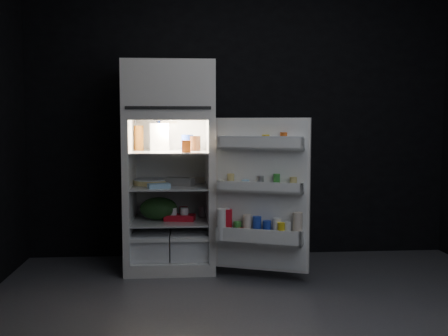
{
  "coord_description": "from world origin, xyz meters",
  "views": [
    {
      "loc": [
        -0.54,
        -3.27,
        1.27
      ],
      "look_at": [
        -0.21,
        1.0,
        0.9
      ],
      "focal_mm": 42.0,
      "sensor_mm": 36.0,
      "label": 1
    }
  ],
  "objects": [
    {
      "name": "milk_jug",
      "position": [
        -0.75,
        1.34,
        1.15
      ],
      "size": [
        0.16,
        0.16,
        0.24
      ],
      "primitive_type": "cube",
      "rotation": [
        0.0,
        0.0,
        -0.01
      ],
      "color": "white",
      "rests_on": "refrigerator"
    },
    {
      "name": "jam_jar",
      "position": [
        -0.44,
        1.32,
        1.09
      ],
      "size": [
        0.11,
        0.11,
        0.13
      ],
      "primitive_type": "cylinder",
      "rotation": [
        0.0,
        0.0,
        0.15
      ],
      "color": "#311A0D",
      "rests_on": "refrigerator"
    },
    {
      "name": "wall_front",
      "position": [
        0.0,
        -1.7,
        1.35
      ],
      "size": [
        4.0,
        0.0,
        2.7
      ],
      "primitive_type": "cube",
      "color": "black",
      "rests_on": "ground"
    },
    {
      "name": "pie",
      "position": [
        -0.82,
        1.36,
        0.75
      ],
      "size": [
        0.34,
        0.34,
        0.04
      ],
      "primitive_type": "cylinder",
      "rotation": [
        0.0,
        0.0,
        0.05
      ],
      "color": "tan",
      "rests_on": "refrigerator"
    },
    {
      "name": "wrapped_pkg",
      "position": [
        -0.42,
        1.46,
        0.75
      ],
      "size": [
        0.13,
        0.12,
        0.05
      ],
      "primitive_type": "cube",
      "rotation": [
        0.0,
        0.0,
        0.27
      ],
      "color": "beige",
      "rests_on": "refrigerator"
    },
    {
      "name": "amber_bottle",
      "position": [
        -0.94,
        1.41,
        1.14
      ],
      "size": [
        0.1,
        0.1,
        0.22
      ],
      "primitive_type": "cylinder",
      "rotation": [
        0.0,
        0.0,
        -0.25
      ],
      "color": "orange",
      "rests_on": "refrigerator"
    },
    {
      "name": "small_carton",
      "position": [
        -0.52,
        1.06,
        1.08
      ],
      "size": [
        0.08,
        0.06,
        0.1
      ],
      "primitive_type": "cube",
      "rotation": [
        0.0,
        0.0,
        -0.11
      ],
      "color": "#D65B19",
      "rests_on": "refrigerator"
    },
    {
      "name": "refrigerator",
      "position": [
        -0.66,
        1.32,
        0.96
      ],
      "size": [
        0.76,
        0.71,
        1.78
      ],
      "color": "white",
      "rests_on": "ground"
    },
    {
      "name": "wall_back",
      "position": [
        0.0,
        1.7,
        1.35
      ],
      "size": [
        4.0,
        0.0,
        2.7
      ],
      "primitive_type": "cube",
      "color": "black",
      "rests_on": "ground"
    },
    {
      "name": "small_can_red",
      "position": [
        -0.55,
        1.41,
        0.47
      ],
      "size": [
        0.1,
        0.1,
        0.09
      ],
      "primitive_type": "cylinder",
      "rotation": [
        0.0,
        0.0,
        -0.4
      ],
      "color": "red",
      "rests_on": "refrigerator"
    },
    {
      "name": "flat_package",
      "position": [
        -0.75,
        1.1,
        0.75
      ],
      "size": [
        0.2,
        0.14,
        0.04
      ],
      "primitive_type": "cube",
      "rotation": [
        0.0,
        0.0,
        0.27
      ],
      "color": "#92C1E2",
      "rests_on": "refrigerator"
    },
    {
      "name": "produce_bag",
      "position": [
        -0.76,
        1.28,
        0.52
      ],
      "size": [
        0.4,
        0.37,
        0.2
      ],
      "primitive_type": "ellipsoid",
      "rotation": [
        0.0,
        0.0,
        0.34
      ],
      "color": "#193815",
      "rests_on": "refrigerator"
    },
    {
      "name": "small_can_silver",
      "position": [
        -0.38,
        1.4,
        0.47
      ],
      "size": [
        0.08,
        0.08,
        0.09
      ],
      "primitive_type": "cylinder",
      "rotation": [
        0.0,
        0.0,
        0.33
      ],
      "color": "silver",
      "rests_on": "refrigerator"
    },
    {
      "name": "floor",
      "position": [
        0.0,
        0.0,
        0.0
      ],
      "size": [
        4.0,
        3.4,
        0.0
      ],
      "primitive_type": "cube",
      "color": "#525258",
      "rests_on": "ground"
    },
    {
      "name": "fridge_door",
      "position": [
        0.07,
        0.81,
        0.68
      ],
      "size": [
        0.74,
        0.44,
        1.22
      ],
      "color": "white",
      "rests_on": "ground"
    },
    {
      "name": "yogurt_tray",
      "position": [
        -0.58,
        1.23,
        0.45
      ],
      "size": [
        0.28,
        0.18,
        0.05
      ],
      "primitive_type": "cube",
      "rotation": [
        0.0,
        0.0,
        -0.17
      ],
      "color": "red",
      "rests_on": "refrigerator"
    },
    {
      "name": "mayo_jar",
      "position": [
        -0.51,
        1.34,
        1.1
      ],
      "size": [
        0.11,
        0.11,
        0.14
      ],
      "primitive_type": "cylinder",
      "rotation": [
        0.0,
        0.0,
        0.1
      ],
      "color": "#203DAF",
      "rests_on": "refrigerator"
    },
    {
      "name": "egg_carton",
      "position": [
        -0.58,
        1.26,
        0.76
      ],
      "size": [
        0.27,
        0.19,
        0.07
      ],
      "primitive_type": "cube",
      "rotation": [
        0.0,
        0.0,
        -0.42
      ],
      "color": "gray",
      "rests_on": "refrigerator"
    }
  ]
}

